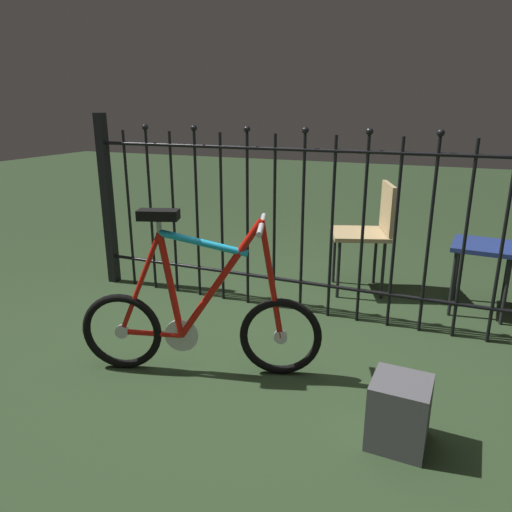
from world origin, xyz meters
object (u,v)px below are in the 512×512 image
at_px(chair_navy, 498,241).
at_px(display_crate, 399,412).
at_px(chair_tan, 371,226).
at_px(bicycle, 199,319).

xyz_separation_m(chair_navy, display_crate, (-0.41, -1.61, -0.37)).
height_order(chair_tan, chair_navy, chair_tan).
xyz_separation_m(bicycle, display_crate, (1.05, -0.19, -0.16)).
distance_m(bicycle, display_crate, 1.08).
relative_size(bicycle, display_crate, 4.16).
relative_size(chair_navy, display_crate, 2.76).
bearing_deg(chair_tan, display_crate, -75.83).
height_order(chair_navy, display_crate, chair_navy).
bearing_deg(display_crate, bicycle, 169.48).
distance_m(bicycle, chair_navy, 2.05).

